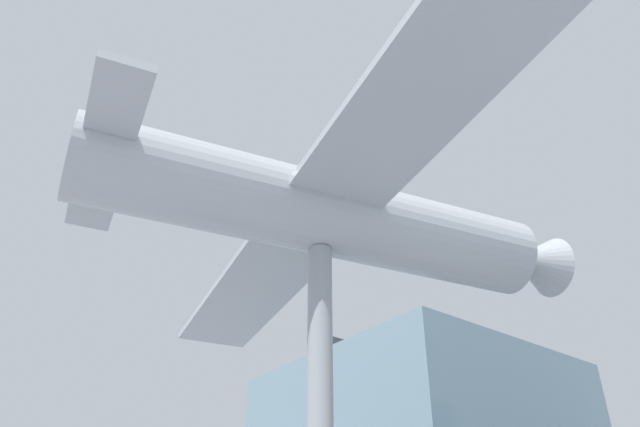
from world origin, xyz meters
TOP-DOWN VIEW (x-y plane):
  - suspended_airplane at (0.07, 0.28)m, footprint 18.47×12.93m

SIDE VIEW (x-z plane):
  - suspended_airplane at x=0.07m, z-range 7.20..10.41m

